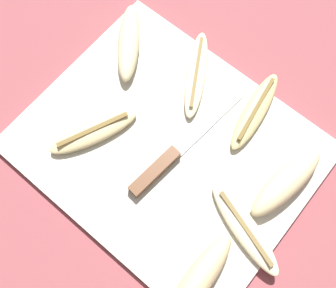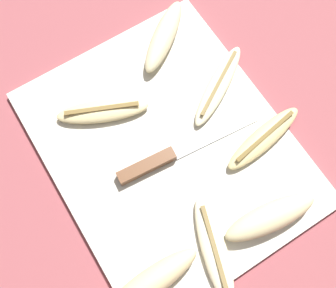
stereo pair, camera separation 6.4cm
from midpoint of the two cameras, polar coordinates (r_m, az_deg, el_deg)
The scene contains 10 objects.
ground_plane at distance 0.66m, azimuth 2.74°, elevation -1.02°, with size 4.00×4.00×0.00m, color #93474C.
cutting_board at distance 0.65m, azimuth 2.76°, elevation -0.86°, with size 0.46×0.37×0.01m.
knife at distance 0.63m, azimuth 2.02°, elevation -2.58°, with size 0.04×0.25×0.02m.
banana_spotted_left at distance 0.67m, azimuth 16.38°, elevation 0.43°, with size 0.06×0.16×0.02m.
banana_mellow_near at distance 0.66m, azimuth -6.79°, elevation 4.40°, with size 0.10×0.16×0.02m.
banana_ripe_center at distance 0.60m, azimuth 0.59°, elevation -20.03°, with size 0.05×0.16×0.04m.
banana_cream_curved at distance 0.72m, azimuth 1.97°, elevation 15.03°, with size 0.12×0.15×0.03m.
banana_pale_long at distance 0.69m, azimuth 9.96°, elevation 8.05°, with size 0.12×0.16×0.02m.
banana_soft_right at distance 0.63m, azimuth 17.46°, elevation -10.57°, with size 0.06×0.16×0.04m.
banana_bright_far at distance 0.62m, azimuth 9.72°, elevation -15.22°, with size 0.17×0.09×0.02m.
Camera 2 is at (0.17, -0.11, 0.63)m, focal length 42.00 mm.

